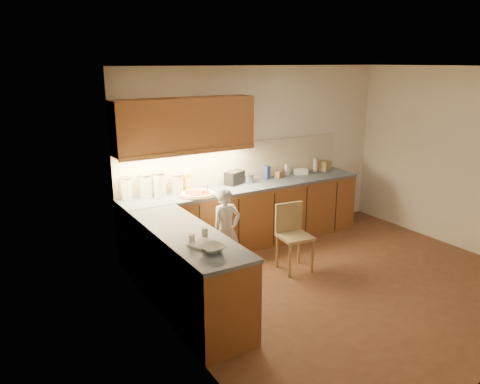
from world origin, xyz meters
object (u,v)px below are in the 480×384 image
Objects in this scene: pizza_on_board at (198,194)px; toaster at (235,178)px; child at (226,230)px; wooden_chair at (293,232)px; oil_jug at (187,181)px.

toaster is (0.73, 0.27, 0.07)m from pizza_on_board.
child is at bearing -150.25° from toaster.
wooden_chair is (0.92, -0.89, -0.43)m from pizza_on_board.
wooden_chair is (0.77, -0.40, -0.04)m from child.
child is (0.16, -0.49, -0.39)m from pizza_on_board.
child is 1.26× the size of wooden_chair.
oil_jug is at bearing 155.82° from toaster.
oil_jug is at bearing 102.36° from child.
pizza_on_board is 0.44× the size of child.
toaster reaches higher than wooden_chair.
toaster is at bearing 20.05° from pizza_on_board.
child is at bearing -76.57° from oil_jug.
pizza_on_board is 1.36m from wooden_chair.
pizza_on_board is 0.65m from child.
wooden_chair is 2.91× the size of oil_jug.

